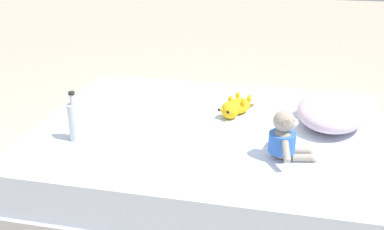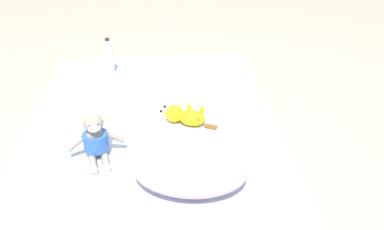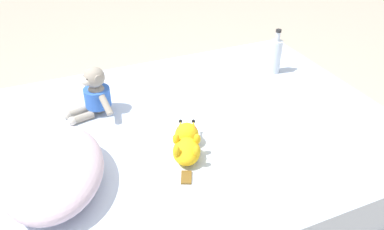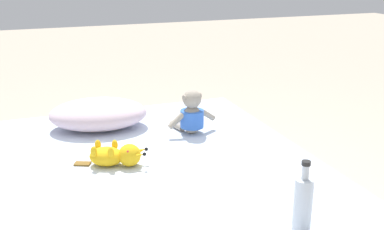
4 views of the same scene
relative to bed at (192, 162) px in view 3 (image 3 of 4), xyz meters
name	(u,v)px [view 3 (image 3 of 4)]	position (x,y,z in m)	size (l,w,h in m)	color
ground_plane	(192,195)	(0.00, 0.00, -0.22)	(16.00, 16.00, 0.00)	#B7A893
bed	(192,162)	(0.00, 0.00, 0.00)	(1.43, 1.89, 0.45)	#B2B2B7
pillow	(53,169)	(-0.17, 0.62, 0.31)	(0.58, 0.45, 0.16)	silver
plush_monkey	(95,95)	(0.27, 0.38, 0.33)	(0.29, 0.24, 0.24)	#9E9384
plush_yellow_creature	(187,143)	(-0.18, 0.10, 0.28)	(0.32, 0.19, 0.10)	yellow
glass_bottle	(275,56)	(0.30, -0.63, 0.33)	(0.06, 0.06, 0.25)	silver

